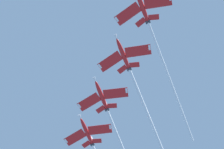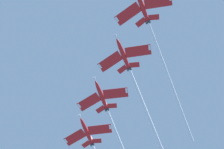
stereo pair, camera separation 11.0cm
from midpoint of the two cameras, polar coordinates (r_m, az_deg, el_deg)
The scene contains 3 objects.
jet_lead at distance 109.86m, azimuth 7.59°, elevation 6.29°, with size 58.55×20.11×16.67m.
jet_second at distance 115.42m, azimuth 4.47°, elevation -2.37°, with size 53.55×20.11×16.02m.
jet_third at distance 121.22m, azimuth -0.02°, elevation -8.27°, with size 54.62×20.15×15.52m.
Camera 1 is at (-43.18, -13.50, 1.82)m, focal length 51.34 mm.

